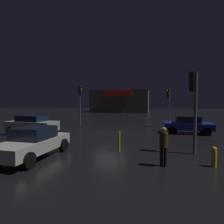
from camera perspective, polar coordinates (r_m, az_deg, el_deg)
The scene contains 11 objects.
ground_plane at distance 16.31m, azimuth -0.79°, elevation -6.39°, with size 120.00×120.00×0.00m, color black.
store_building at distance 50.06m, azimuth 2.67°, elevation 3.21°, with size 14.12×9.52×5.53m.
traffic_signal_main at distance 10.68m, azimuth 23.12°, elevation 4.09°, with size 0.43×0.42×4.20m.
traffic_signal_opposite at distance 21.62m, azimuth -9.39°, elevation 4.66°, with size 0.42×0.42×4.46m.
traffic_signal_cross_left at distance 21.06m, azimuth 16.45°, elevation 3.92°, with size 0.42×0.42×3.98m.
car_near at distance 16.89m, azimuth -22.60°, elevation -3.45°, with size 4.07×2.17×1.57m.
car_far at distance 10.09m, azimuth -22.29°, elevation -8.25°, with size 2.01×4.33×1.47m.
car_crossing at distance 17.47m, azimuth 21.61°, elevation -3.42°, with size 3.95×2.23×1.48m.
pedestrian at distance 8.33m, azimuth 15.07°, elevation -9.05°, with size 0.37×0.37×1.65m.
fire_hydrant at distance 9.17m, azimuth 28.03°, elevation -11.68°, with size 0.22×0.22×0.83m.
bollard_kerb_b at distance 10.49m, azimuth 2.09°, elevation -8.70°, with size 0.13×0.13×1.10m, color gold.
Camera 1 is at (3.74, -15.64, 2.70)m, focal length 30.81 mm.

